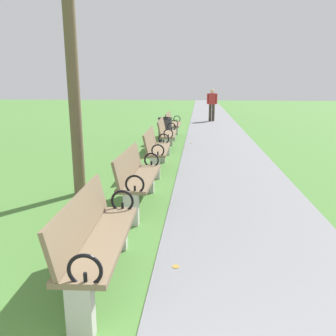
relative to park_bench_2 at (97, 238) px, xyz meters
The scene contains 9 objects.
paved_walkway 15.74m from the park_bench_2, 83.97° to the left, with size 2.30×44.00×0.02m, color slate.
park_bench_2 is the anchor object (origin of this frame).
park_bench_3 2.20m from the park_bench_2, 90.00° to the left, with size 0.49×1.61×0.90m.
park_bench_4 4.61m from the park_bench_2, 90.00° to the left, with size 0.51×1.61×0.90m.
park_bench_5 7.02m from the park_bench_2, 90.00° to the left, with size 0.51×1.61×0.90m.
park_bench_6 9.45m from the park_bench_2, 90.00° to the left, with size 0.48×1.60×0.90m.
pedestrian_walking 15.14m from the park_bench_2, 83.95° to the left, with size 0.53×0.25×1.62m.
trash_bin 8.19m from the park_bench_2, 91.03° to the left, with size 0.48×0.48×0.84m.
scattered_leaves 3.88m from the park_bench_2, 92.24° to the left, with size 3.15×15.10×0.02m.
Camera 1 is at (0.44, -0.59, 1.91)m, focal length 36.75 mm.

